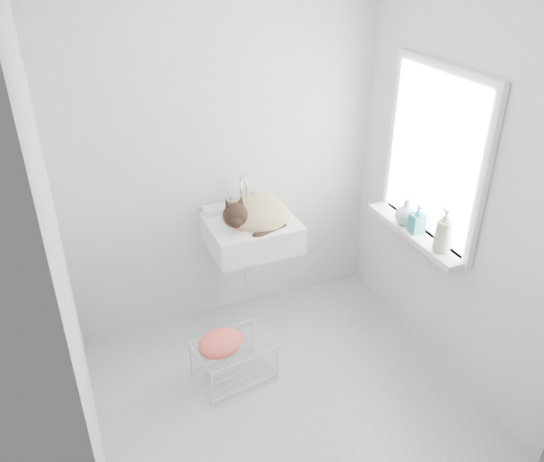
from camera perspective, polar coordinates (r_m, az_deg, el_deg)
name	(u,v)px	position (r m, az deg, el deg)	size (l,w,h in m)	color
floor	(283,393)	(3.59, 1.13, -16.47)	(2.20, 2.00, 0.02)	#A3A7AB
back_wall	(224,152)	(3.69, -5.01, 8.15)	(2.20, 0.02, 2.50)	silver
right_wall	(457,183)	(3.39, 18.66, 4.72)	(0.02, 2.00, 2.50)	silver
left_wall	(61,262)	(2.64, -21.02, -2.98)	(0.02, 2.00, 2.50)	silver
window_glass	(436,156)	(3.49, 16.67, 7.48)	(0.01, 0.80, 1.00)	white
window_frame	(434,156)	(3.48, 16.47, 7.45)	(0.04, 0.90, 1.10)	white
windowsill	(415,233)	(3.66, 14.60, -0.21)	(0.16, 0.88, 0.04)	white
sink	(251,220)	(3.66, -2.18, 1.14)	(0.58, 0.51, 0.23)	white
faucet	(241,190)	(3.75, -3.20, 4.23)	(0.21, 0.15, 0.21)	silver
cat	(254,215)	(3.63, -1.92, 1.62)	(0.49, 0.40, 0.30)	tan
wire_rack	(234,359)	(3.60, -4.00, -13.08)	(0.46, 0.32, 0.27)	silver
towel	(220,347)	(3.46, -5.38, -11.87)	(0.29, 0.21, 0.12)	orange
bottle_a	(440,251)	(3.47, 17.07, -1.98)	(0.09, 0.09, 0.24)	beige
bottle_b	(415,232)	(3.63, 14.67, -0.10)	(0.08, 0.09, 0.19)	teal
bottle_c	(404,224)	(3.72, 13.58, 0.76)	(0.14, 0.14, 0.18)	#A9BBCB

